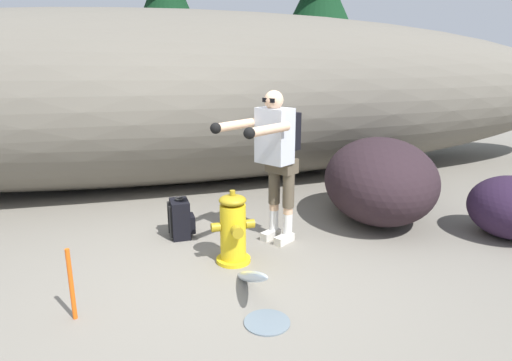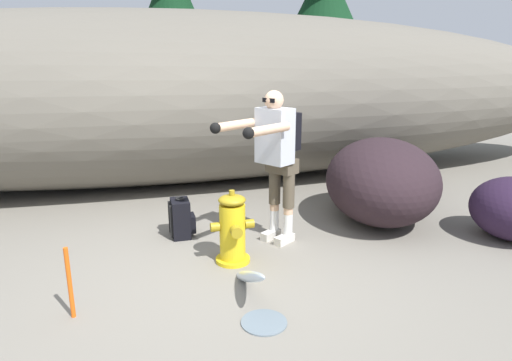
% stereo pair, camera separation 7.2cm
% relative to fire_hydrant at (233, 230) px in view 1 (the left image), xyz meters
% --- Properties ---
extents(ground_plane, '(56.00, 56.00, 0.04)m').
position_rel_fire_hydrant_xyz_m(ground_plane, '(-0.21, -0.26, -0.37)').
color(ground_plane, slate).
extents(dirt_embankment, '(16.38, 3.20, 2.72)m').
position_rel_fire_hydrant_xyz_m(dirt_embankment, '(-0.21, 3.30, 1.01)').
color(dirt_embankment, '#666056').
rests_on(dirt_embankment, ground_plane).
extents(fire_hydrant, '(0.44, 0.39, 0.76)m').
position_rel_fire_hydrant_xyz_m(fire_hydrant, '(0.00, 0.00, 0.00)').
color(fire_hydrant, gold).
rests_on(fire_hydrant, ground_plane).
extents(hydrant_water_jet, '(0.37, 1.16, 0.55)m').
position_rel_fire_hydrant_xyz_m(hydrant_water_jet, '(0.00, -0.72, -0.21)').
color(hydrant_water_jet, silver).
rests_on(hydrant_water_jet, ground_plane).
extents(utility_worker, '(1.02, 0.85, 1.68)m').
position_rel_fire_hydrant_xyz_m(utility_worker, '(0.56, 0.36, 0.72)').
color(utility_worker, beige).
rests_on(utility_worker, ground_plane).
extents(spare_backpack, '(0.29, 0.30, 0.47)m').
position_rel_fire_hydrant_xyz_m(spare_backpack, '(-0.43, 0.80, -0.13)').
color(spare_backpack, black).
rests_on(spare_backpack, ground_plane).
extents(boulder_large, '(1.93, 2.16, 1.05)m').
position_rel_fire_hydrant_xyz_m(boulder_large, '(2.04, 0.66, 0.18)').
color(boulder_large, black).
rests_on(boulder_large, ground_plane).
extents(boulder_mid, '(1.11, 1.12, 0.74)m').
position_rel_fire_hydrant_xyz_m(boulder_mid, '(2.88, 1.34, 0.02)').
color(boulder_mid, '#271F26').
rests_on(boulder_mid, ground_plane).
extents(boulder_small, '(1.25, 1.27, 0.71)m').
position_rel_fire_hydrant_xyz_m(boulder_small, '(3.22, -0.23, 0.01)').
color(boulder_small, '#281930').
rests_on(boulder_small, ground_plane).
extents(survey_stake, '(0.04, 0.04, 0.60)m').
position_rel_fire_hydrant_xyz_m(survey_stake, '(-1.45, -0.64, -0.05)').
color(survey_stake, '#E55914').
rests_on(survey_stake, ground_plane).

